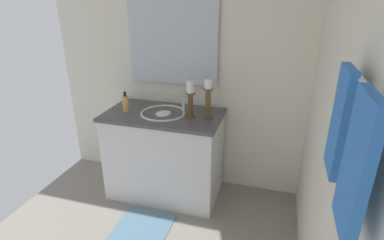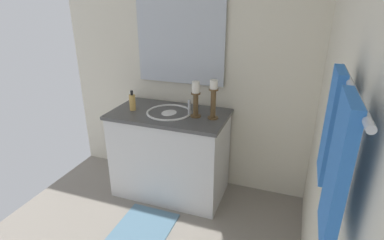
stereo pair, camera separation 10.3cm
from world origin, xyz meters
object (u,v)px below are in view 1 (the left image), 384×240
(vanity_cabinet, at_px, (165,154))
(candle_holder_tall, at_px, (208,98))
(soap_bottle, at_px, (126,103))
(mirror, at_px, (172,39))
(towel_center, at_px, (356,167))
(towel_bar, at_px, (366,85))
(towel_near_vanity, at_px, (340,122))
(sink_basin, at_px, (163,117))
(bath_mat, at_px, (138,235))
(candle_holder_short, at_px, (190,98))

(vanity_cabinet, xyz_separation_m, candle_holder_tall, (-0.00, 0.40, 0.58))
(soap_bottle, bearing_deg, vanity_cabinet, 97.15)
(mirror, bearing_deg, towel_center, 32.77)
(towel_bar, height_order, towel_near_vanity, towel_near_vanity)
(sink_basin, height_order, candle_holder_tall, candle_holder_tall)
(candle_holder_tall, distance_m, towel_near_vanity, 1.49)
(vanity_cabinet, relative_size, sink_basin, 2.58)
(candle_holder_tall, bearing_deg, bath_mat, -32.41)
(soap_bottle, xyz_separation_m, bath_mat, (0.58, 0.34, -0.88))
(candle_holder_tall, bearing_deg, vanity_cabinet, -89.39)
(towel_center, distance_m, bath_mat, 1.99)
(sink_basin, bearing_deg, towel_center, 37.29)
(soap_bottle, bearing_deg, towel_near_vanity, 51.66)
(candle_holder_short, bearing_deg, mirror, -138.68)
(candle_holder_tall, bearing_deg, sink_basin, -89.39)
(vanity_cabinet, distance_m, bath_mat, 0.74)
(mirror, height_order, towel_bar, mirror)
(towel_center, bearing_deg, towel_near_vanity, 180.00)
(candle_holder_tall, xyz_separation_m, bath_mat, (0.63, -0.40, -0.98))
(towel_bar, distance_m, towel_center, 0.24)
(sink_basin, relative_size, towel_center, 0.99)
(towel_center, bearing_deg, vanity_cabinet, -142.68)
(candle_holder_short, xyz_separation_m, bath_mat, (0.62, -0.25, -0.97))
(sink_basin, xyz_separation_m, towel_center, (1.52, 1.16, 0.57))
(sink_basin, distance_m, mirror, 0.70)
(sink_basin, relative_size, soap_bottle, 2.23)
(candle_holder_tall, bearing_deg, towel_center, 26.48)
(soap_bottle, relative_size, towel_center, 0.44)
(candle_holder_short, bearing_deg, vanity_cabinet, -91.08)
(sink_basin, height_order, towel_center, towel_center)
(towel_bar, bearing_deg, vanity_cabinet, -139.39)
(towel_near_vanity, bearing_deg, soap_bottle, -128.34)
(sink_basin, height_order, candle_holder_short, candle_holder_short)
(vanity_cabinet, height_order, candle_holder_short, candle_holder_short)
(sink_basin, relative_size, towel_near_vanity, 1.04)
(soap_bottle, height_order, towel_near_vanity, towel_near_vanity)
(vanity_cabinet, relative_size, towel_near_vanity, 2.69)
(candle_holder_tall, height_order, bath_mat, candle_holder_tall)
(candle_holder_tall, relative_size, bath_mat, 0.55)
(soap_bottle, height_order, towel_bar, towel_bar)
(candle_holder_tall, bearing_deg, towel_bar, 29.45)
(vanity_cabinet, distance_m, towel_near_vanity, 1.94)
(towel_center, bearing_deg, sink_basin, -142.71)
(candle_holder_tall, xyz_separation_m, towel_center, (1.52, 0.76, 0.36))
(mirror, xyz_separation_m, candle_holder_short, (0.28, 0.25, -0.44))
(mirror, xyz_separation_m, soap_bottle, (0.32, -0.34, -0.53))
(candle_holder_short, bearing_deg, towel_near_vanity, 36.67)
(sink_basin, xyz_separation_m, mirror, (-0.28, -0.00, 0.64))
(mirror, height_order, candle_holder_tall, mirror)
(vanity_cabinet, height_order, towel_near_vanity, towel_near_vanity)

